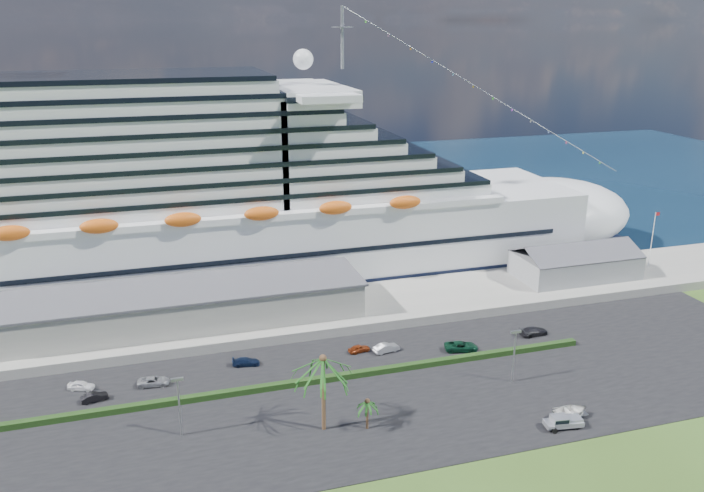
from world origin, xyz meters
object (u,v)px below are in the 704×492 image
object	(u,v)px
parked_car_3	(246,362)
pickup_truck	(563,421)
cruise_ship	(191,203)
boat_trailer	(571,411)

from	to	relation	value
parked_car_3	pickup_truck	bearing A→B (deg)	-118.24
cruise_ship	parked_car_3	xyz separation A→B (m)	(4.33, -39.51, -15.96)
boat_trailer	parked_car_3	bearing A→B (deg)	145.20
cruise_ship	boat_trailer	distance (m)	81.82
pickup_truck	parked_car_3	bearing A→B (deg)	141.88
cruise_ship	parked_car_3	size ratio (longest dim) A/B	45.16
cruise_ship	boat_trailer	world-z (taller)	cruise_ship
boat_trailer	cruise_ship	bearing A→B (deg)	123.29
cruise_ship	pickup_truck	distance (m)	82.01
pickup_truck	boat_trailer	world-z (taller)	pickup_truck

